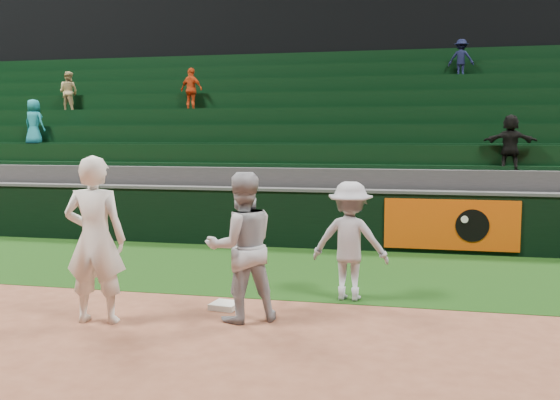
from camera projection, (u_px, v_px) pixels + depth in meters
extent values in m
plane|color=brown|center=(232.00, 316.00, 8.13)|extent=(70.00, 70.00, 0.00)
cube|color=black|center=(281.00, 269.00, 11.05)|extent=(36.00, 4.20, 0.01)
cube|color=black|center=(360.00, 43.00, 24.47)|extent=(40.00, 12.00, 12.00)
cube|color=silver|center=(225.00, 305.00, 8.51)|extent=(0.40, 0.40, 0.08)
imported|color=white|center=(95.00, 240.00, 7.78)|extent=(0.83, 0.61, 2.11)
imported|color=#AAACB5|center=(242.00, 247.00, 7.87)|extent=(1.16, 1.09, 1.90)
imported|color=#A7A9B5|center=(350.00, 241.00, 8.88)|extent=(1.15, 0.72, 1.69)
cube|color=black|center=(303.00, 219.00, 13.12)|extent=(36.00, 0.35, 1.20)
cube|color=#D84C0A|center=(451.00, 225.00, 12.29)|extent=(2.60, 0.05, 1.00)
cylinder|color=black|center=(472.00, 226.00, 12.18)|extent=(0.64, 0.02, 0.64)
cylinder|color=white|center=(465.00, 219.00, 12.18)|extent=(0.14, 0.02, 0.14)
cube|color=#424244|center=(303.00, 190.00, 13.06)|extent=(36.00, 0.40, 0.06)
cube|color=#313134|center=(309.00, 205.00, 13.80)|extent=(36.00, 0.85, 1.65)
cube|color=black|center=(311.00, 156.00, 13.94)|extent=(36.00, 0.14, 0.50)
cube|color=black|center=(310.00, 166.00, 13.80)|extent=(36.00, 0.45, 0.08)
cube|color=#313134|center=(315.00, 191.00, 14.60)|extent=(36.00, 0.85, 2.10)
cube|color=black|center=(317.00, 136.00, 14.72)|extent=(36.00, 0.14, 0.50)
cube|color=black|center=(316.00, 145.00, 14.58)|extent=(36.00, 0.45, 0.08)
cube|color=#313134|center=(321.00, 179.00, 15.41)|extent=(36.00, 0.85, 2.55)
cube|color=black|center=(323.00, 118.00, 15.50)|extent=(36.00, 0.14, 0.50)
cube|color=black|center=(322.00, 126.00, 15.36)|extent=(36.00, 0.45, 0.08)
cube|color=#313134|center=(326.00, 169.00, 16.21)|extent=(36.00, 0.85, 3.00)
cube|color=black|center=(328.00, 101.00, 16.28)|extent=(36.00, 0.14, 0.50)
cube|color=black|center=(327.00, 109.00, 16.13)|extent=(36.00, 0.45, 0.08)
cube|color=#313134|center=(331.00, 159.00, 17.01)|extent=(36.00, 0.85, 3.45)
cube|color=black|center=(332.00, 86.00, 17.06)|extent=(36.00, 0.14, 0.50)
cube|color=black|center=(332.00, 94.00, 16.91)|extent=(36.00, 0.45, 0.08)
cube|color=#313134|center=(335.00, 150.00, 17.81)|extent=(36.00, 0.85, 3.90)
cube|color=black|center=(337.00, 73.00, 17.84)|extent=(36.00, 0.14, 0.50)
cube|color=black|center=(336.00, 80.00, 17.69)|extent=(36.00, 0.45, 0.08)
cube|color=#313134|center=(338.00, 142.00, 18.62)|extent=(36.00, 0.85, 4.35)
cube|color=black|center=(340.00, 60.00, 18.62)|extent=(36.00, 0.14, 0.50)
cube|color=black|center=(340.00, 67.00, 18.47)|extent=(36.00, 0.45, 0.08)
imported|color=#187786|center=(34.00, 122.00, 15.97)|extent=(0.63, 0.47, 1.18)
imported|color=#C73C12|center=(192.00, 90.00, 16.74)|extent=(0.74, 0.47, 1.17)
imported|color=black|center=(510.00, 142.00, 12.72)|extent=(1.08, 0.43, 1.13)
imported|color=tan|center=(68.00, 92.00, 17.53)|extent=(0.58, 0.46, 1.14)
imported|color=black|center=(461.00, 59.00, 16.79)|extent=(0.72, 0.48, 1.04)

